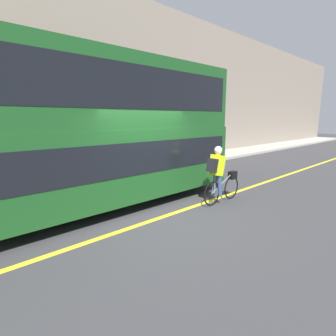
# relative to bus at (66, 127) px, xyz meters

# --- Properties ---
(ground_plane) EXTENTS (80.00, 80.00, 0.00)m
(ground_plane) POSITION_rel_bus_xyz_m (1.43, -1.62, -2.11)
(ground_plane) COLOR #38383A
(road_center_line) EXTENTS (50.00, 0.14, 0.01)m
(road_center_line) POSITION_rel_bus_xyz_m (1.43, -1.79, -2.10)
(road_center_line) COLOR yellow
(road_center_line) RESTS_ON ground_plane
(sidewalk_curb) EXTENTS (60.00, 2.33, 0.13)m
(sidewalk_curb) POSITION_rel_bus_xyz_m (1.43, 3.38, -2.04)
(sidewalk_curb) COLOR #A8A399
(sidewalk_curb) RESTS_ON ground_plane
(building_facade) EXTENTS (60.00, 0.30, 7.92)m
(building_facade) POSITION_rel_bus_xyz_m (1.43, 4.70, 1.86)
(building_facade) COLOR gray
(building_facade) RESTS_ON ground_plane
(bus) EXTENTS (9.23, 2.59, 3.81)m
(bus) POSITION_rel_bus_xyz_m (0.00, 0.00, 0.00)
(bus) COLOR black
(bus) RESTS_ON ground_plane
(cyclist_on_bike) EXTENTS (1.58, 0.32, 1.59)m
(cyclist_on_bike) POSITION_rel_bus_xyz_m (3.28, -2.06, -1.25)
(cyclist_on_bike) COLOR black
(cyclist_on_bike) RESTS_ON ground_plane
(trash_bin) EXTENTS (0.56, 0.56, 0.83)m
(trash_bin) POSITION_rel_bus_xyz_m (0.81, 3.26, -1.56)
(trash_bin) COLOR #262628
(trash_bin) RESTS_ON sidewalk_curb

